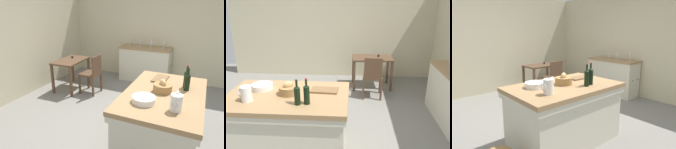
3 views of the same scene
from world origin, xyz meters
The scene contains 17 objects.
ground_plane centered at (0.00, 0.00, 0.00)m, with size 6.76×6.76×0.00m, color slate.
wall_back centered at (0.00, 2.60, 1.30)m, with size 5.32×0.12×2.60m, color beige.
wall_right centered at (2.60, 0.00, 1.30)m, with size 0.12×5.20×2.60m, color beige.
island_table centered at (-0.30, -0.65, 0.47)m, with size 1.59×1.01×0.87m.
side_cabinet centered at (2.26, 0.35, 0.46)m, with size 0.52×1.34×0.92m.
writing_desk centered at (0.98, 1.80, 0.61)m, with size 0.93×0.60×0.78m.
wooden_chair centered at (0.96, 1.21, 0.49)m, with size 0.42×0.42×0.90m.
pitcher centered at (-0.74, -0.85, 0.97)m, with size 0.17×0.13×0.23m.
wash_bowl centered at (-0.69, -0.48, 0.91)m, with size 0.28×0.28×0.07m, color white.
bread_basket centered at (-0.28, -0.61, 0.93)m, with size 0.25×0.25×0.18m.
cutting_board centered at (0.17, -0.49, 0.88)m, with size 0.36×0.20×0.02m, color brown.
wine_bottle_dark centered at (0.01, -0.88, 1.00)m, with size 0.07×0.07×0.32m.
wine_bottle_amber centered at (-0.10, -0.90, 1.00)m, with size 0.07×0.07×0.31m.
wine_glass_far_left centered at (2.32, -0.10, 1.04)m, with size 0.07×0.07×0.19m.
wine_glass_left centered at (2.22, 0.21, 1.03)m, with size 0.07×0.07×0.17m.
wine_glass_middle centered at (2.32, 0.52, 1.02)m, with size 0.07×0.07×0.15m.
wine_glass_right centered at (2.31, 0.82, 1.03)m, with size 0.07×0.07×0.16m.
Camera 3 is at (-2.19, -2.83, 1.64)m, focal length 33.00 mm.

